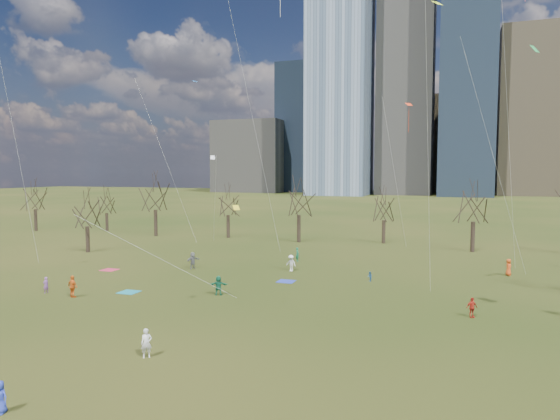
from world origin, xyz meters
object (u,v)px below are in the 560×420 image
(person_1, at_px, (146,343))
(blanket_teal, at_px, (129,292))
(blanket_navy, at_px, (286,281))
(person_0, at_px, (0,397))
(blanket_crimson, at_px, (109,270))
(person_4, at_px, (73,287))

(person_1, bearing_deg, blanket_teal, 89.87)
(blanket_navy, distance_m, person_0, 28.86)
(blanket_teal, distance_m, person_1, 16.20)
(blanket_crimson, bearing_deg, person_4, -65.87)
(blanket_navy, height_order, person_0, person_0)
(person_1, distance_m, person_4, 16.53)
(blanket_teal, xyz_separation_m, blanket_crimson, (-8.01, 7.54, 0.00))
(person_4, bearing_deg, person_0, 135.00)
(person_0, height_order, person_1, person_1)
(person_1, bearing_deg, person_0, -145.65)
(person_4, bearing_deg, blanket_navy, -130.65)
(blanket_crimson, distance_m, person_1, 27.15)
(person_1, bearing_deg, person_4, 105.58)
(person_0, height_order, person_4, person_4)
(person_0, distance_m, person_1, 7.96)
(blanket_navy, height_order, blanket_crimson, same)
(person_0, distance_m, person_4, 20.53)
(blanket_teal, distance_m, blanket_navy, 14.33)
(blanket_crimson, height_order, person_0, person_0)
(blanket_navy, relative_size, person_1, 0.97)
(blanket_crimson, distance_m, person_0, 32.05)
(blanket_navy, xyz_separation_m, blanket_crimson, (-19.49, -1.04, 0.00))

